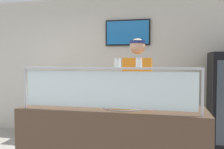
{
  "coord_description": "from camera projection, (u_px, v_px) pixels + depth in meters",
  "views": [
    {
      "loc": [
        1.57,
        -2.23,
        1.44
      ],
      "look_at": [
        0.98,
        0.36,
        1.31
      ],
      "focal_mm": 38.77,
      "sensor_mm": 36.0,
      "label": 1
    }
  ],
  "objects": [
    {
      "name": "worker_figure",
      "position": [
        138.0,
        94.0,
        3.26
      ],
      "size": [
        0.41,
        0.5,
        1.76
      ],
      "color": "#23232D",
      "rests_on": "ground"
    },
    {
      "name": "pepper_flake_shaker",
      "position": [
        139.0,
        63.0,
        2.29
      ],
      "size": [
        0.06,
        0.06,
        0.09
      ],
      "color": "white",
      "rests_on": "sneeze_guard"
    },
    {
      "name": "prep_shelf",
      "position": [
        50.0,
        115.0,
        4.53
      ],
      "size": [
        0.7,
        0.55,
        0.9
      ],
      "primitive_type": "cube",
      "color": "#B7BABF",
      "rests_on": "ground"
    },
    {
      "name": "pizza_tray",
      "position": [
        124.0,
        106.0,
        2.62
      ],
      "size": [
        0.46,
        0.46,
        0.04
      ],
      "color": "#9EA0A8",
      "rests_on": "serving_counter"
    },
    {
      "name": "shop_rear_unit",
      "position": [
        136.0,
        67.0,
        4.61
      ],
      "size": [
        6.38,
        0.13,
        2.7
      ],
      "color": "beige",
      "rests_on": "ground"
    },
    {
      "name": "pizza_box_stack",
      "position": [
        49.0,
        83.0,
        4.5
      ],
      "size": [
        0.47,
        0.45,
        0.31
      ],
      "color": "silver",
      "rests_on": "prep_shelf"
    },
    {
      "name": "sneeze_guard",
      "position": [
        107.0,
        84.0,
        2.37
      ],
      "size": [
        1.81,
        0.06,
        0.44
      ],
      "color": "#B2B5BC",
      "rests_on": "serving_counter"
    },
    {
      "name": "parmesan_shaker",
      "position": [
        118.0,
        63.0,
        2.34
      ],
      "size": [
        0.06,
        0.06,
        0.09
      ],
      "color": "white",
      "rests_on": "sneeze_guard"
    },
    {
      "name": "pizza_server",
      "position": [
        125.0,
        104.0,
        2.6
      ],
      "size": [
        0.1,
        0.29,
        0.01
      ],
      "primitive_type": "cube",
      "rotation": [
        0.0,
        0.0,
        0.1
      ],
      "color": "#ADAFB7",
      "rests_on": "pizza_tray"
    }
  ]
}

